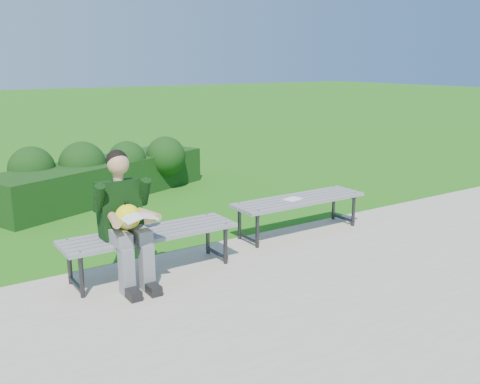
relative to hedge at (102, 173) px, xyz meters
The scene contains 7 objects.
ground 2.99m from the hedge, 88.32° to the right, with size 80.00×80.00×0.00m.
walkway 4.73m from the hedge, 88.95° to the right, with size 30.00×3.50×0.02m.
hedge is the anchor object (origin of this frame).
bench_left 3.51m from the hedge, 101.35° to the right, with size 1.80×0.50×0.46m.
bench_right 3.52m from the hedge, 65.71° to the right, with size 1.80×0.50×0.46m.
seated_boy 3.69m from the hedge, 105.65° to the right, with size 0.56×0.76×1.31m.
paper_sheet 3.48m from the hedge, 67.21° to the right, with size 0.25×0.21×0.01m.
Camera 1 is at (-2.86, -5.30, 2.15)m, focal length 40.00 mm.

